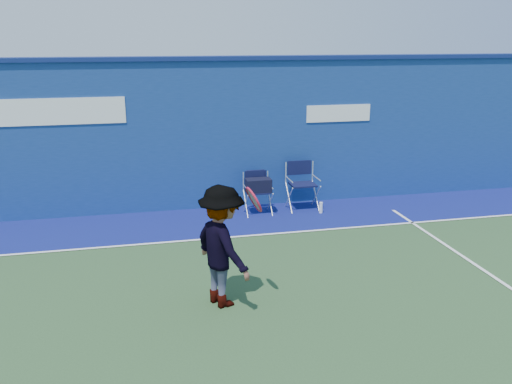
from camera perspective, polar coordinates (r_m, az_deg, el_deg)
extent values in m
plane|color=#2B4927|center=(6.72, -6.10, -15.05)|extent=(80.00, 80.00, 0.00)
cube|color=navy|center=(11.12, -9.49, 5.72)|extent=(24.00, 0.40, 3.00)
cube|color=navy|center=(10.95, -9.88, 13.67)|extent=(24.00, 0.50, 0.08)
cube|color=white|center=(11.60, 8.69, 8.19)|extent=(1.40, 0.02, 0.35)
cube|color=navy|center=(10.43, -8.75, -3.45)|extent=(24.00, 1.80, 0.01)
cube|color=white|center=(9.59, -8.36, -5.17)|extent=(24.00, 0.06, 0.01)
cube|color=#0E1134|center=(10.84, 0.21, 0.02)|extent=(0.44, 0.37, 0.03)
cube|color=silver|center=(11.00, -0.05, 1.25)|extent=(0.50, 0.02, 0.37)
cube|color=#0E1134|center=(10.98, -0.05, 1.62)|extent=(0.44, 0.02, 0.26)
cube|color=black|center=(10.77, 0.24, 0.68)|extent=(0.50, 0.29, 0.28)
cube|color=#0E1134|center=(10.97, -0.05, 1.81)|extent=(0.37, 0.06, 0.20)
cube|color=#0E1134|center=(11.15, 4.94, 0.80)|extent=(0.51, 0.43, 0.03)
cube|color=silver|center=(11.33, 4.58, 2.16)|extent=(0.58, 0.03, 0.42)
cube|color=#0E1134|center=(11.31, 4.59, 2.58)|extent=(0.51, 0.03, 0.30)
cylinder|color=white|center=(11.04, 6.85, -1.66)|extent=(0.07, 0.07, 0.23)
imported|color=#EA4738|center=(7.12, -3.59, -5.72)|extent=(0.99, 1.22, 1.64)
torus|color=#B71832|center=(6.87, -0.23, -0.79)|extent=(0.23, 0.39, 0.35)
cylinder|color=gray|center=(6.87, -0.23, -0.79)|extent=(0.18, 0.33, 0.28)
cylinder|color=black|center=(6.89, -2.77, -2.05)|extent=(0.32, 0.07, 0.18)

